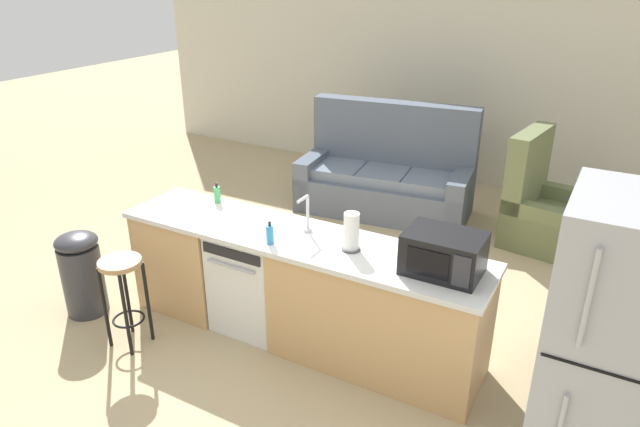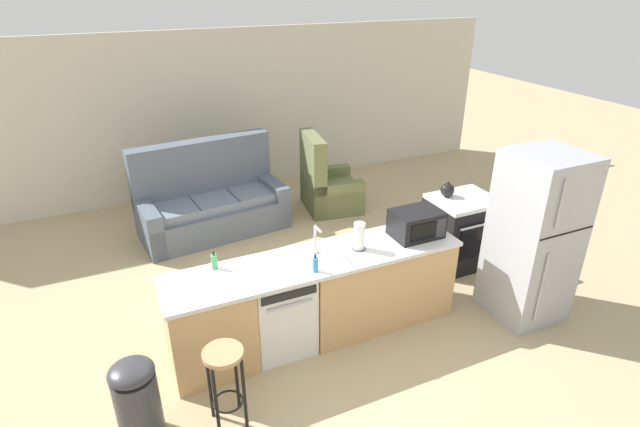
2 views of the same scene
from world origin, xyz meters
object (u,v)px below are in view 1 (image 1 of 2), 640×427
at_px(refrigerator, 618,372).
at_px(kettle, 606,250).
at_px(stove_range, 615,333).
at_px(dish_soap_bottle, 217,194).
at_px(paper_towel_roll, 351,232).
at_px(trash_bin, 82,273).
at_px(microwave, 444,253).
at_px(soap_bottle, 270,234).
at_px(bar_stool, 123,284).
at_px(couch, 387,178).
at_px(armchair, 541,211).
at_px(dishwasher, 256,278).

bearing_deg(refrigerator, kettle, 97.68).
distance_m(stove_range, dish_soap_bottle, 3.19).
bearing_deg(paper_towel_roll, dish_soap_bottle, 170.44).
bearing_deg(trash_bin, microwave, 11.24).
bearing_deg(microwave, kettle, 36.52).
xyz_separation_m(soap_bottle, kettle, (2.14, 0.88, 0.01)).
bearing_deg(bar_stool, microwave, 17.85).
distance_m(kettle, couch, 3.28).
xyz_separation_m(paper_towel_roll, armchair, (0.91, 2.73, -0.69)).
xyz_separation_m(soap_bottle, bar_stool, (-1.01, -0.52, -0.44)).
bearing_deg(dishwasher, microwave, -0.05).
distance_m(dishwasher, couch, 2.77).
height_order(dishwasher, couch, couch).
relative_size(microwave, armchair, 0.42).
relative_size(stove_range, paper_towel_roll, 3.19).
height_order(refrigerator, couch, refrigerator).
bearing_deg(trash_bin, dish_soap_bottle, 43.36).
height_order(soap_bottle, kettle, kettle).
height_order(microwave, armchair, armchair).
height_order(trash_bin, armchair, armchair).
relative_size(dishwasher, couch, 0.40).
distance_m(paper_towel_roll, couch, 2.98).
xyz_separation_m(refrigerator, soap_bottle, (-2.31, 0.35, 0.07)).
height_order(paper_towel_roll, trash_bin, paper_towel_roll).
distance_m(soap_bottle, dish_soap_bottle, 0.93).
bearing_deg(bar_stool, paper_towel_roll, 24.58).
relative_size(dishwasher, bar_stool, 1.14).
distance_m(refrigerator, paper_towel_roll, 1.84).
xyz_separation_m(soap_bottle, couch, (-0.32, 2.97, -0.58)).
xyz_separation_m(soap_bottle, armchair, (1.47, 2.92, -0.62)).
distance_m(microwave, paper_towel_roll, 0.67).
bearing_deg(paper_towel_roll, trash_bin, -165.60).
relative_size(stove_range, kettle, 4.39).
bearing_deg(dish_soap_bottle, paper_towel_roll, -9.56).
bearing_deg(bar_stool, couch, 78.79).
height_order(stove_range, armchair, armchair).
bearing_deg(refrigerator, bar_stool, -177.07).
height_order(stove_range, couch, couch).
xyz_separation_m(soap_bottle, trash_bin, (-1.67, -0.38, -0.59)).
height_order(paper_towel_roll, dish_soap_bottle, paper_towel_roll).
bearing_deg(paper_towel_roll, bar_stool, -155.42).
relative_size(stove_range, armchair, 0.75).
bearing_deg(microwave, soap_bottle, -170.72).
bearing_deg(trash_bin, soap_bottle, 12.65).
bearing_deg(dishwasher, kettle, 15.58).
xyz_separation_m(dishwasher, soap_bottle, (0.29, -0.20, 0.55)).
distance_m(dishwasher, microwave, 1.64).
bearing_deg(soap_bottle, refrigerator, -8.60).
height_order(soap_bottle, bar_stool, soap_bottle).
bearing_deg(soap_bottle, dish_soap_bottle, 152.45).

